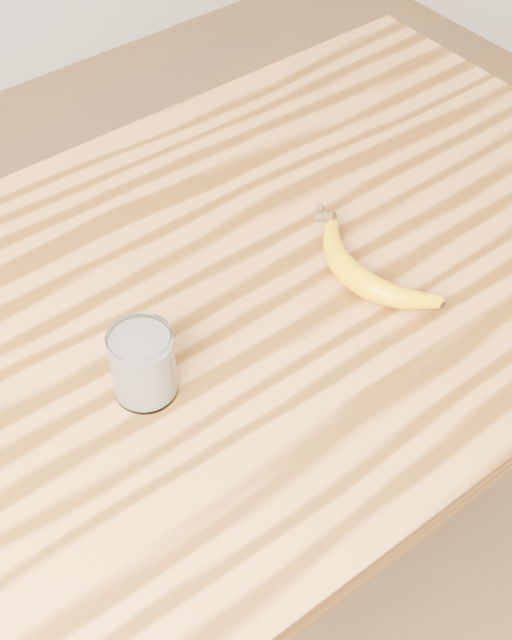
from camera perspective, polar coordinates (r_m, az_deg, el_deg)
table at (r=1.29m, az=0.75°, el=-0.93°), size 1.20×0.80×0.90m
smoothie_glass at (r=1.03m, az=-7.25°, el=-2.83°), size 0.08×0.08×0.09m
banana at (r=1.17m, az=6.41°, el=2.63°), size 0.12×0.29×0.04m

